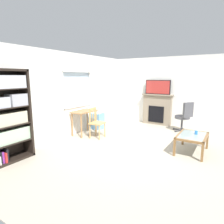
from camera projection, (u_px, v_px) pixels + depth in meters
ground at (141, 149)px, 4.93m from camera, size 6.53×5.75×0.02m
wall_back_with_window at (70, 95)px, 5.92m from camera, size 5.53×0.15×2.52m
wall_right at (173, 92)px, 7.05m from camera, size 0.12×4.95×2.52m
bookshelf at (7, 113)px, 4.06m from camera, size 0.90×0.38×1.98m
desk_under_window at (84, 115)px, 6.04m from camera, size 0.83×0.47×0.76m
wooden_chair at (96, 122)px, 5.75m from camera, size 0.46×0.45×0.90m
plastic_drawer_unit at (97, 121)px, 6.76m from camera, size 0.35×0.40×0.56m
fireplace at (157, 109)px, 7.31m from camera, size 0.26×1.17×1.16m
tv at (158, 87)px, 7.14m from camera, size 0.06×0.94×0.53m
office_chair at (184, 115)px, 6.32m from camera, size 0.61×0.62×1.00m
coffee_table at (192, 137)px, 4.63m from camera, size 0.95×0.64×0.44m
sippy_cup at (196, 132)px, 4.67m from camera, size 0.07×0.07×0.09m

